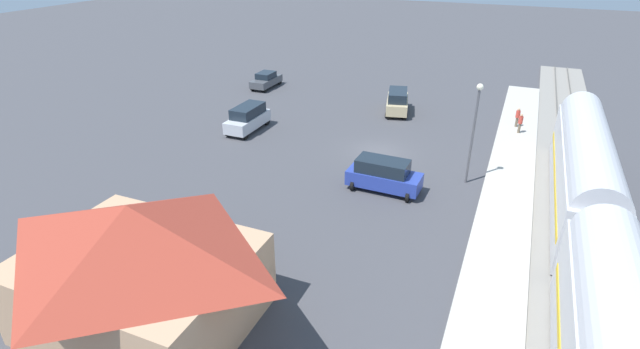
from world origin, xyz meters
The scene contains 11 objects.
ground_plane centered at (0.00, 0.00, 0.00)m, with size 200.00×200.00×0.00m, color #424247.
railway_track centered at (-14.00, 0.00, 0.09)m, with size 4.80×70.00×0.30m.
platform centered at (-10.00, 0.00, 0.15)m, with size 3.20×46.00×0.30m.
station_building centered at (4.00, 22.00, 3.08)m, with size 9.95×8.00×5.90m.
pedestrian_on_platform centered at (-10.10, -7.99, 1.28)m, with size 0.36×0.36×1.71m.
pedestrian_waiting_far centered at (-9.81, -9.48, 1.28)m, with size 0.36×0.36×1.71m.
suv_blue centered at (-2.17, 6.05, 1.15)m, with size 4.95×2.50×2.22m.
suv_silver centered at (11.96, -0.09, 1.15)m, with size 1.97×4.90×2.22m.
suv_tan centered at (1.11, -9.90, 1.15)m, with size 3.03×5.22×2.22m.
sedan_charcoal centered at (16.99, -12.50, 0.88)m, with size 1.86×4.51×1.74m.
light_pole_near_platform centered at (-7.20, 2.68, 4.50)m, with size 0.44×0.44×7.05m.
Camera 1 is at (-9.51, 34.08, 15.45)m, focal length 26.93 mm.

